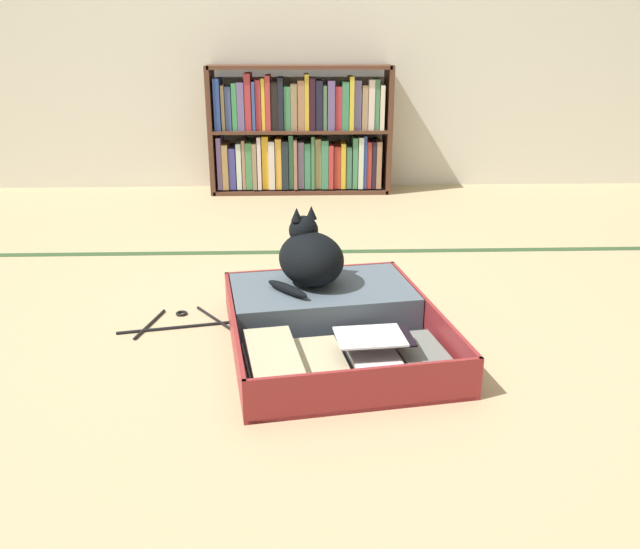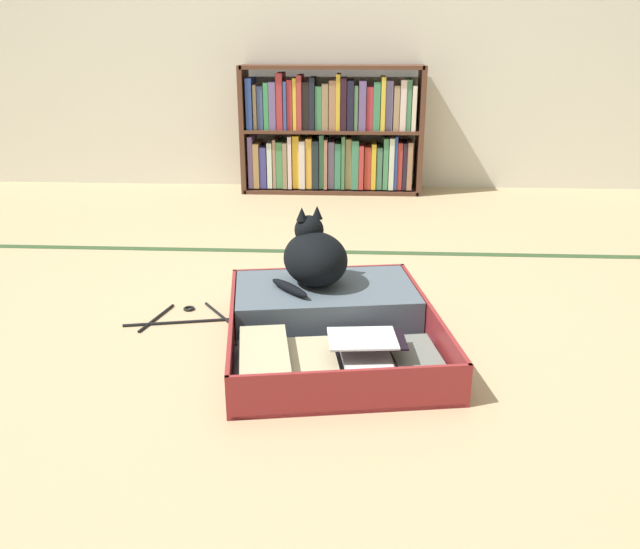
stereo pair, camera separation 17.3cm
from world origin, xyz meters
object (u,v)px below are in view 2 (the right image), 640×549
at_px(open_suitcase, 327,321).
at_px(clothes_hanger, 188,317).
at_px(bookshelf, 331,133).
at_px(black_cat, 314,257).

distance_m(open_suitcase, clothes_hanger, 0.51).
xyz_separation_m(bookshelf, clothes_hanger, (-0.42, -2.09, -0.37)).
xyz_separation_m(black_cat, clothes_hanger, (-0.44, -0.05, -0.22)).
relative_size(bookshelf, black_cat, 3.40).
xyz_separation_m(open_suitcase, clothes_hanger, (-0.50, 0.12, -0.05)).
relative_size(open_suitcase, clothes_hanger, 2.10).
bearing_deg(black_cat, open_suitcase, -71.10).
distance_m(bookshelf, black_cat, 2.05).
relative_size(black_cat, clothes_hanger, 0.78).
bearing_deg(bookshelf, open_suitcase, -87.97).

